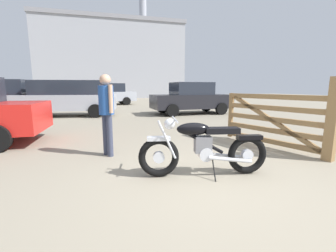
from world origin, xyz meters
The scene contains 8 objects.
ground_plane centered at (0.00, 0.00, 0.00)m, with size 80.00×80.00×0.00m, color gray.
vintage_motorcycle centered at (-0.07, 0.33, 0.45)m, with size 2.05×0.73×0.94m.
timber_gate centered at (2.33, 1.08, 0.70)m, with size 0.80×2.48×1.60m.
bystander centered at (-1.41, 1.94, 1.02)m, with size 0.30×0.43×1.66m.
dark_sedan_left centered at (3.43, 8.28, 0.84)m, with size 4.24×1.99×1.67m.
red_hatchback_near centered at (-2.68, 9.40, 0.94)m, with size 4.95×2.61×1.74m.
silver_sedan_mid centered at (-0.53, 16.39, 0.94)m, with size 4.83×2.26×1.74m.
industrial_building centered at (2.10, 33.94, 5.32)m, with size 20.37×14.06×23.48m.
Camera 1 is at (-1.74, -2.77, 1.40)m, focal length 24.17 mm.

